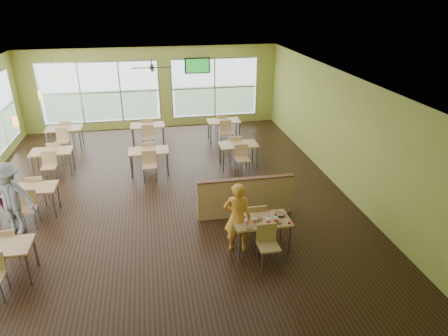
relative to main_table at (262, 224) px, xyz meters
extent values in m
plane|color=black|center=(-2.00, 3.00, -0.63)|extent=(12.00, 12.00, 0.00)
plane|color=white|center=(-2.00, 3.00, 2.57)|extent=(12.00, 12.00, 0.00)
cube|color=#9FB047|center=(-2.00, 9.00, 0.97)|extent=(10.00, 0.04, 3.20)
cube|color=#9FB047|center=(-2.00, -3.00, 0.97)|extent=(10.00, 0.04, 3.20)
cube|color=#9FB047|center=(3.00, 3.00, 0.97)|extent=(0.04, 12.00, 3.20)
cube|color=white|center=(-4.00, 8.98, 0.89)|extent=(4.50, 0.02, 2.35)
cube|color=white|center=(0.50, 8.98, 0.89)|extent=(3.50, 0.02, 2.35)
cube|color=#B7BABC|center=(-1.75, 8.97, -0.28)|extent=(8.00, 0.04, 0.05)
cube|color=tan|center=(0.00, 0.00, 0.10)|extent=(1.20, 0.70, 0.04)
cube|color=brown|center=(0.00, 0.00, 0.07)|extent=(1.22, 0.71, 0.01)
cylinder|color=slate|center=(-0.54, -0.29, -0.28)|extent=(0.05, 0.05, 0.71)
cylinder|color=slate|center=(0.54, -0.29, -0.28)|extent=(0.05, 0.05, 0.71)
cylinder|color=slate|center=(-0.54, 0.29, -0.28)|extent=(0.05, 0.05, 0.71)
cylinder|color=slate|center=(0.54, 0.29, -0.28)|extent=(0.05, 0.05, 0.71)
cube|color=tan|center=(0.00, 0.55, -0.18)|extent=(0.42, 0.42, 0.04)
cube|color=tan|center=(0.00, 0.74, 0.04)|extent=(0.42, 0.04, 0.40)
cube|color=tan|center=(0.00, -0.55, -0.18)|extent=(0.42, 0.42, 0.04)
cube|color=tan|center=(0.00, -0.74, 0.04)|extent=(0.42, 0.04, 0.40)
cube|color=tan|center=(0.00, 1.45, -0.13)|extent=(2.40, 0.12, 1.00)
cube|color=brown|center=(0.00, 1.45, 0.39)|extent=(2.40, 0.14, 0.04)
cylinder|color=slate|center=(-4.66, -0.29, -0.28)|extent=(0.05, 0.05, 0.71)
cylinder|color=slate|center=(-4.66, 0.29, -0.28)|extent=(0.05, 0.05, 0.71)
cube|color=tan|center=(-5.20, 0.55, -0.18)|extent=(0.42, 0.42, 0.04)
cube|color=tan|center=(-5.20, 0.74, 0.04)|extent=(0.42, 0.04, 0.40)
cube|color=tan|center=(-5.20, 2.50, 0.10)|extent=(1.20, 0.70, 0.04)
cube|color=brown|center=(-5.20, 2.50, 0.07)|extent=(1.22, 0.71, 0.01)
cylinder|color=slate|center=(-5.74, 2.21, -0.28)|extent=(0.05, 0.05, 0.71)
cylinder|color=slate|center=(-4.66, 2.21, -0.28)|extent=(0.05, 0.05, 0.71)
cylinder|color=slate|center=(-5.74, 2.79, -0.28)|extent=(0.05, 0.05, 0.71)
cylinder|color=slate|center=(-4.66, 2.79, -0.28)|extent=(0.05, 0.05, 0.71)
cube|color=tan|center=(-5.20, 3.05, -0.18)|extent=(0.42, 0.42, 0.04)
cube|color=tan|center=(-5.20, 3.24, 0.04)|extent=(0.42, 0.04, 0.40)
cube|color=tan|center=(-5.20, 1.95, -0.18)|extent=(0.42, 0.42, 0.04)
cube|color=tan|center=(-5.20, 1.76, 0.04)|extent=(0.42, 0.04, 0.40)
cube|color=tan|center=(-5.20, 5.00, 0.10)|extent=(1.20, 0.70, 0.04)
cube|color=brown|center=(-5.20, 5.00, 0.07)|extent=(1.22, 0.71, 0.01)
cylinder|color=slate|center=(-5.74, 4.71, -0.28)|extent=(0.05, 0.05, 0.71)
cylinder|color=slate|center=(-4.66, 4.71, -0.28)|extent=(0.05, 0.05, 0.71)
cylinder|color=slate|center=(-5.74, 5.29, -0.28)|extent=(0.05, 0.05, 0.71)
cylinder|color=slate|center=(-4.66, 5.29, -0.28)|extent=(0.05, 0.05, 0.71)
cube|color=tan|center=(-5.20, 5.55, -0.18)|extent=(0.42, 0.42, 0.04)
cube|color=tan|center=(-5.20, 5.74, 0.04)|extent=(0.42, 0.04, 0.40)
cube|color=tan|center=(-5.20, 4.45, -0.18)|extent=(0.42, 0.42, 0.04)
cube|color=tan|center=(-5.20, 4.26, 0.04)|extent=(0.42, 0.04, 0.40)
cube|color=tan|center=(-5.20, 7.20, 0.10)|extent=(1.20, 0.70, 0.04)
cube|color=brown|center=(-5.20, 7.20, 0.07)|extent=(1.22, 0.71, 0.01)
cylinder|color=slate|center=(-5.74, 6.91, -0.28)|extent=(0.05, 0.05, 0.71)
cylinder|color=slate|center=(-4.66, 6.91, -0.28)|extent=(0.05, 0.05, 0.71)
cylinder|color=slate|center=(-5.74, 7.49, -0.28)|extent=(0.05, 0.05, 0.71)
cylinder|color=slate|center=(-4.66, 7.49, -0.28)|extent=(0.05, 0.05, 0.71)
cube|color=tan|center=(-5.20, 7.75, -0.18)|extent=(0.42, 0.42, 0.04)
cube|color=tan|center=(-5.20, 7.94, 0.04)|extent=(0.42, 0.04, 0.40)
cube|color=tan|center=(-5.20, 6.65, -0.18)|extent=(0.42, 0.42, 0.04)
cube|color=tan|center=(-5.20, 6.46, 0.04)|extent=(0.42, 0.04, 0.40)
cube|color=tan|center=(-2.30, 4.50, 0.10)|extent=(1.20, 0.70, 0.04)
cube|color=brown|center=(-2.30, 4.50, 0.07)|extent=(1.22, 0.71, 0.01)
cylinder|color=slate|center=(-2.84, 4.21, -0.28)|extent=(0.05, 0.05, 0.71)
cylinder|color=slate|center=(-1.76, 4.21, -0.28)|extent=(0.05, 0.05, 0.71)
cylinder|color=slate|center=(-2.84, 4.79, -0.28)|extent=(0.05, 0.05, 0.71)
cylinder|color=slate|center=(-1.76, 4.79, -0.28)|extent=(0.05, 0.05, 0.71)
cube|color=tan|center=(-2.30, 5.05, -0.18)|extent=(0.42, 0.42, 0.04)
cube|color=tan|center=(-2.30, 5.24, 0.04)|extent=(0.42, 0.04, 0.40)
cube|color=tan|center=(-2.30, 3.95, -0.18)|extent=(0.42, 0.42, 0.04)
cube|color=tan|center=(-2.30, 3.76, 0.04)|extent=(0.42, 0.04, 0.40)
cube|color=tan|center=(-2.30, 7.00, 0.10)|extent=(1.20, 0.70, 0.04)
cube|color=brown|center=(-2.30, 7.00, 0.07)|extent=(1.22, 0.71, 0.01)
cylinder|color=slate|center=(-2.84, 6.71, -0.28)|extent=(0.05, 0.05, 0.71)
cylinder|color=slate|center=(-1.76, 6.71, -0.28)|extent=(0.05, 0.05, 0.71)
cylinder|color=slate|center=(-2.84, 7.29, -0.28)|extent=(0.05, 0.05, 0.71)
cylinder|color=slate|center=(-1.76, 7.29, -0.28)|extent=(0.05, 0.05, 0.71)
cube|color=tan|center=(-2.30, 7.55, -0.18)|extent=(0.42, 0.42, 0.04)
cube|color=tan|center=(-2.30, 7.74, 0.04)|extent=(0.42, 0.04, 0.40)
cube|color=tan|center=(-2.30, 6.45, -0.18)|extent=(0.42, 0.42, 0.04)
cube|color=tan|center=(-2.30, 6.26, 0.04)|extent=(0.42, 0.04, 0.40)
cube|color=tan|center=(0.50, 4.50, 0.10)|extent=(1.20, 0.70, 0.04)
cube|color=brown|center=(0.50, 4.50, 0.07)|extent=(1.22, 0.71, 0.01)
cylinder|color=slate|center=(-0.04, 4.21, -0.28)|extent=(0.05, 0.05, 0.71)
cylinder|color=slate|center=(1.04, 4.21, -0.28)|extent=(0.05, 0.05, 0.71)
cylinder|color=slate|center=(-0.04, 4.79, -0.28)|extent=(0.05, 0.05, 0.71)
cylinder|color=slate|center=(1.04, 4.79, -0.28)|extent=(0.05, 0.05, 0.71)
cube|color=tan|center=(0.50, 5.05, -0.18)|extent=(0.42, 0.42, 0.04)
cube|color=tan|center=(0.50, 5.24, 0.04)|extent=(0.42, 0.04, 0.40)
cube|color=tan|center=(0.50, 3.95, -0.18)|extent=(0.42, 0.42, 0.04)
cube|color=tan|center=(0.50, 3.76, 0.04)|extent=(0.42, 0.04, 0.40)
cube|color=tan|center=(0.50, 7.00, 0.10)|extent=(1.20, 0.70, 0.04)
cube|color=brown|center=(0.50, 7.00, 0.07)|extent=(1.22, 0.71, 0.01)
cylinder|color=slate|center=(-0.04, 6.71, -0.28)|extent=(0.05, 0.05, 0.71)
cylinder|color=slate|center=(1.04, 6.71, -0.28)|extent=(0.05, 0.05, 0.71)
cylinder|color=slate|center=(-0.04, 7.29, -0.28)|extent=(0.05, 0.05, 0.71)
cylinder|color=slate|center=(1.04, 7.29, -0.28)|extent=(0.05, 0.05, 0.71)
cube|color=tan|center=(0.50, 7.55, -0.18)|extent=(0.42, 0.42, 0.04)
cube|color=tan|center=(0.50, 7.74, 0.04)|extent=(0.42, 0.04, 0.40)
cube|color=tan|center=(0.50, 6.45, -0.18)|extent=(0.42, 0.42, 0.04)
cube|color=tan|center=(0.50, 6.26, 0.04)|extent=(0.42, 0.04, 0.40)
cylinder|color=#2D2119|center=(-5.20, 2.50, 2.22)|extent=(0.01, 0.01, 0.70)
cylinder|color=orange|center=(-5.20, 2.50, 1.82)|extent=(0.11, 0.11, 0.22)
cylinder|color=#2D2119|center=(-5.20, 5.00, 2.22)|extent=(0.01, 0.01, 0.70)
cylinder|color=orange|center=(-5.20, 5.00, 1.82)|extent=(0.11, 0.11, 0.22)
cylinder|color=#2D2119|center=(-5.20, 7.20, 2.22)|extent=(0.01, 0.01, 0.70)
cylinder|color=orange|center=(-5.20, 7.20, 1.82)|extent=(0.11, 0.11, 0.22)
cylinder|color=#2D2119|center=(-2.00, 6.00, 2.45)|extent=(0.03, 0.03, 0.24)
cylinder|color=#2D2119|center=(-2.00, 6.00, 2.31)|extent=(0.16, 0.16, 0.06)
cube|color=#2D2119|center=(-1.65, 6.00, 2.31)|extent=(0.55, 0.10, 0.01)
cube|color=#2D2119|center=(-2.00, 6.35, 2.31)|extent=(0.10, 0.55, 0.01)
cube|color=#2D2119|center=(-2.35, 6.00, 2.31)|extent=(0.55, 0.10, 0.01)
cube|color=#2D2119|center=(-2.00, 5.65, 2.31)|extent=(0.10, 0.55, 0.01)
cube|color=black|center=(-0.20, 8.90, 1.82)|extent=(1.00, 0.06, 0.60)
cube|color=#218A28|center=(-0.20, 8.87, 1.82)|extent=(0.90, 0.01, 0.52)
imported|color=orange|center=(-0.51, 0.09, 0.17)|extent=(0.66, 0.52, 1.61)
imported|color=slate|center=(-5.44, 1.70, 0.26)|extent=(1.26, 0.88, 1.78)
cone|color=white|center=(-0.38, -0.12, 0.18)|extent=(0.09, 0.09, 0.11)
cylinder|color=red|center=(-0.38, -0.12, 0.18)|extent=(0.08, 0.08, 0.03)
cylinder|color=white|center=(-0.38, -0.12, 0.24)|extent=(0.09, 0.09, 0.01)
cylinder|color=#27A4EF|center=(-0.38, -0.12, 0.34)|extent=(0.01, 0.05, 0.21)
cone|color=white|center=(-0.18, -0.11, 0.18)|extent=(0.09, 0.09, 0.12)
cylinder|color=red|center=(-0.18, -0.11, 0.18)|extent=(0.08, 0.08, 0.03)
cylinder|color=white|center=(-0.18, -0.11, 0.24)|extent=(0.09, 0.09, 0.01)
cylinder|color=yellow|center=(-0.18, -0.11, 0.35)|extent=(0.02, 0.06, 0.21)
cone|color=white|center=(0.08, -0.20, 0.19)|extent=(0.10, 0.10, 0.13)
cylinder|color=red|center=(0.08, -0.20, 0.19)|extent=(0.09, 0.09, 0.04)
cylinder|color=white|center=(0.08, -0.20, 0.26)|extent=(0.10, 0.10, 0.01)
cylinder|color=red|center=(0.08, -0.20, 0.37)|extent=(0.02, 0.06, 0.24)
cone|color=white|center=(0.25, -0.17, 0.18)|extent=(0.09, 0.09, 0.12)
cylinder|color=red|center=(0.25, -0.17, 0.18)|extent=(0.09, 0.09, 0.04)
cylinder|color=white|center=(0.25, -0.17, 0.25)|extent=(0.10, 0.10, 0.01)
cylinder|color=red|center=(0.25, -0.17, 0.36)|extent=(0.01, 0.06, 0.22)
cylinder|color=black|center=(0.42, 0.09, 0.12)|extent=(0.19, 0.19, 0.01)
torus|color=black|center=(0.42, 0.09, 0.16)|extent=(0.24, 0.24, 0.02)
cone|color=#99774A|center=(0.42, 0.09, 0.15)|extent=(0.23, 0.23, 0.05)
cylinder|color=maroon|center=(0.52, -0.25, 0.13)|extent=(0.06, 0.06, 0.03)
ellipsoid|color=#99774A|center=(-0.36, -0.30, 0.14)|extent=(0.18, 0.17, 0.04)
ellipsoid|color=#99774A|center=(-0.07, 0.02, 0.14)|extent=(0.20, 0.18, 0.05)
ellipsoid|color=#99774A|center=(0.31, -0.21, 0.14)|extent=(0.17, 0.17, 0.03)
camera|label=1|loc=(-2.14, -6.98, 4.60)|focal=32.00mm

